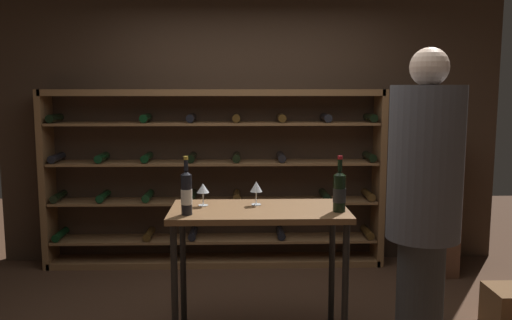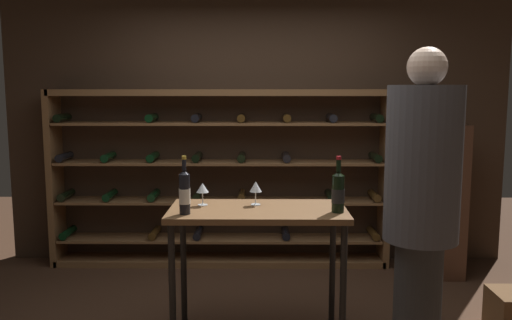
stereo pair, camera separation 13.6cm
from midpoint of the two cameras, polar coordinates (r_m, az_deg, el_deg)
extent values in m
cube|color=#3D2B1E|center=(5.31, -1.36, 4.02)|extent=(4.92, 0.10, 2.76)
cube|color=brown|center=(5.51, -22.10, -1.92)|extent=(0.06, 0.32, 1.71)
cube|color=brown|center=(5.31, 12.30, -1.86)|extent=(0.06, 0.32, 1.71)
cube|color=brown|center=(5.10, -5.33, 7.20)|extent=(3.20, 0.32, 0.06)
cube|color=brown|center=(5.37, -5.11, -10.68)|extent=(3.20, 0.32, 0.06)
cube|color=brown|center=(5.30, -5.14, -8.39)|extent=(3.12, 0.32, 0.02)
cylinder|color=black|center=(5.58, -20.84, -7.46)|extent=(0.08, 0.30, 0.08)
cylinder|color=#4C3314|center=(5.37, -12.08, -7.73)|extent=(0.08, 0.30, 0.08)
cylinder|color=black|center=(5.31, -7.48, -7.80)|extent=(0.08, 0.30, 0.08)
cylinder|color=black|center=(5.29, 1.90, -7.79)|extent=(0.08, 0.30, 0.08)
cylinder|color=#4C3314|center=(5.41, 11.09, -7.58)|extent=(0.08, 0.30, 0.08)
cube|color=brown|center=(5.21, -5.19, -4.40)|extent=(3.12, 0.32, 0.02)
cylinder|color=black|center=(5.50, -21.03, -3.66)|extent=(0.08, 0.30, 0.08)
cylinder|color=black|center=(5.37, -16.70, -3.73)|extent=(0.08, 0.30, 0.08)
cylinder|color=black|center=(5.28, -12.19, -3.78)|extent=(0.08, 0.30, 0.08)
cylinder|color=black|center=(5.22, -7.55, -3.81)|extent=(0.08, 0.30, 0.08)
cylinder|color=#4C3314|center=(5.19, -2.82, -3.81)|extent=(0.08, 0.30, 0.08)
cylinder|color=black|center=(5.24, 6.61, -3.73)|extent=(0.08, 0.30, 0.08)
cylinder|color=#4C3314|center=(5.32, 11.20, -3.66)|extent=(0.08, 0.30, 0.08)
cube|color=brown|center=(5.14, -5.24, -0.29)|extent=(3.12, 0.32, 0.02)
cylinder|color=black|center=(5.44, -21.22, 0.24)|extent=(0.08, 0.30, 0.08)
cylinder|color=black|center=(5.31, -16.86, 0.26)|extent=(0.08, 0.30, 0.08)
cylinder|color=black|center=(5.22, -12.31, 0.28)|extent=(0.08, 0.30, 0.08)
cylinder|color=black|center=(5.16, -7.62, 0.30)|extent=(0.08, 0.30, 0.08)
cylinder|color=black|center=(5.13, -2.85, 0.32)|extent=(0.08, 0.30, 0.08)
cylinder|color=black|center=(5.14, 1.94, 0.34)|extent=(0.08, 0.30, 0.08)
cylinder|color=black|center=(5.26, 11.30, 0.37)|extent=(0.08, 0.30, 0.08)
cube|color=brown|center=(5.11, -5.29, 3.90)|extent=(3.12, 0.32, 0.02)
cylinder|color=black|center=(5.41, -21.42, 4.20)|extent=(0.08, 0.30, 0.08)
cylinder|color=black|center=(5.18, -12.43, 4.42)|extent=(0.08, 0.30, 0.08)
cylinder|color=black|center=(5.12, -7.70, 4.49)|extent=(0.08, 0.30, 0.08)
cylinder|color=#4C3314|center=(5.09, -2.88, 4.54)|extent=(0.08, 0.30, 0.08)
cylinder|color=#4C3314|center=(5.10, 1.96, 4.55)|extent=(0.08, 0.30, 0.08)
cylinder|color=black|center=(5.15, 6.74, 4.52)|extent=(0.08, 0.30, 0.08)
cylinder|color=black|center=(5.23, 11.41, 4.47)|extent=(0.08, 0.30, 0.08)
cube|color=brown|center=(3.61, -0.76, -5.52)|extent=(1.19, 0.60, 0.04)
cylinder|color=black|center=(3.54, -9.83, -13.68)|extent=(0.04, 0.04, 0.88)
cylinder|color=black|center=(3.55, 8.41, -13.55)|extent=(0.04, 0.04, 0.88)
cylinder|color=black|center=(4.01, -8.79, -11.06)|extent=(0.04, 0.04, 0.88)
cylinder|color=black|center=(4.02, 7.15, -10.96)|extent=(0.04, 0.04, 0.88)
cylinder|color=#303030|center=(3.47, 15.96, -14.70)|extent=(0.28, 0.28, 0.83)
cylinder|color=#4C4C51|center=(3.24, 16.53, -0.32)|extent=(0.43, 0.43, 0.90)
sphere|color=beige|center=(3.21, 16.91, 9.49)|extent=(0.23, 0.23, 0.23)
cube|color=olive|center=(3.44, 15.53, 1.98)|extent=(0.05, 0.01, 0.51)
cube|color=#4C2D1E|center=(5.17, 17.56, -4.06)|extent=(0.44, 0.36, 1.40)
cylinder|color=black|center=(3.52, 7.82, -3.56)|extent=(0.08, 0.08, 0.24)
cone|color=black|center=(3.50, 7.86, -1.42)|extent=(0.08, 0.08, 0.03)
cylinder|color=black|center=(3.49, 7.88, -0.56)|extent=(0.03, 0.03, 0.08)
cylinder|color=maroon|center=(3.48, 7.89, 0.26)|extent=(0.03, 0.03, 0.02)
cylinder|color=black|center=(3.52, 7.82, -3.76)|extent=(0.08, 0.08, 0.09)
cylinder|color=black|center=(3.44, -8.57, -3.70)|extent=(0.07, 0.07, 0.26)
cone|color=black|center=(3.42, -8.62, -1.37)|extent=(0.07, 0.07, 0.03)
cylinder|color=black|center=(3.41, -8.63, -0.56)|extent=(0.03, 0.03, 0.07)
cylinder|color=#B7932D|center=(3.40, -8.65, 0.21)|extent=(0.03, 0.03, 0.02)
cylinder|color=silver|center=(3.44, -8.56, -3.91)|extent=(0.07, 0.07, 0.10)
cylinder|color=silver|center=(3.71, -1.03, -4.79)|extent=(0.07, 0.07, 0.00)
cylinder|color=silver|center=(3.70, -1.03, -4.08)|extent=(0.01, 0.01, 0.09)
cone|color=silver|center=(3.69, -1.03, -2.86)|extent=(0.08, 0.08, 0.07)
cylinder|color=#590A14|center=(3.69, -1.03, -3.10)|extent=(0.05, 0.05, 0.03)
cylinder|color=silver|center=(3.71, -6.72, -4.84)|extent=(0.07, 0.07, 0.00)
cylinder|color=silver|center=(3.70, -6.73, -4.15)|extent=(0.01, 0.01, 0.09)
cone|color=silver|center=(3.69, -6.75, -3.01)|extent=(0.09, 0.09, 0.06)
cylinder|color=#590A14|center=(3.69, -6.74, -3.22)|extent=(0.05, 0.05, 0.02)
camera|label=1|loc=(0.07, -91.03, -0.14)|focal=37.39mm
camera|label=2|loc=(0.07, 88.97, 0.14)|focal=37.39mm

